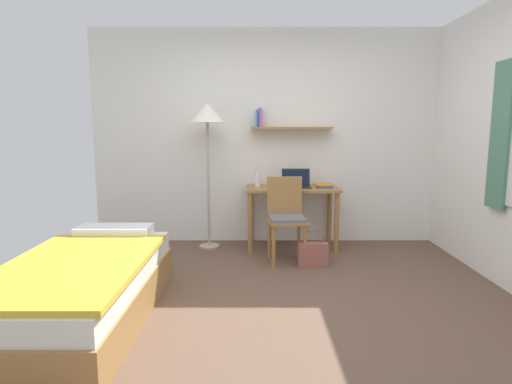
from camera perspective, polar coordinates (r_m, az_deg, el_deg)
The scene contains 10 objects.
ground_plane at distance 3.53m, azimuth 3.46°, elevation -15.05°, with size 5.28×5.28×0.00m, color brown.
wall_back at distance 5.26m, azimuth 2.31°, elevation 7.37°, with size 4.40×0.27×2.60m.
bed at distance 3.45m, azimuth -22.22°, elevation -11.97°, with size 0.95×1.93×0.54m.
desk at distance 5.01m, azimuth 4.96°, elevation -0.85°, with size 1.08×0.57×0.73m.
desk_chair at distance 4.53m, azimuth 4.16°, elevation -3.12°, with size 0.43×0.43×0.90m.
standing_lamp at distance 4.96m, azimuth -6.50°, elevation 9.64°, with size 0.42×0.42×1.70m.
laptop at distance 5.00m, azimuth 5.50°, elevation 1.29°, with size 0.34×0.22×0.21m.
water_bottle at distance 4.99m, azimuth 0.32°, elevation 1.82°, with size 0.06×0.06×0.20m, color silver.
book_stack at distance 5.05m, azimuth 9.34°, elevation 0.91°, with size 0.20×0.25×0.04m.
handbag at distance 4.45m, azimuth 7.79°, elevation -8.17°, with size 0.30×0.11×0.40m.
Camera 1 is at (-0.20, -3.23, 1.42)m, focal length 29.67 mm.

